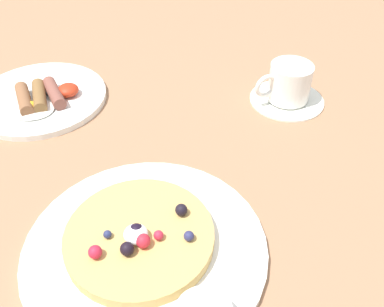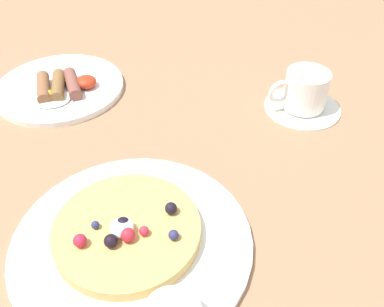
{
  "view_description": "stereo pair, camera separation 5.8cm",
  "coord_description": "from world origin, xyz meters",
  "px_view_note": "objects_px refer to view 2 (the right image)",
  "views": [
    {
      "loc": [
        0.08,
        -0.43,
        0.43
      ],
      "look_at": [
        0.03,
        0.01,
        0.04
      ],
      "focal_mm": 39.49,
      "sensor_mm": 36.0,
      "label": 1
    },
    {
      "loc": [
        0.14,
        -0.42,
        0.43
      ],
      "look_at": [
        0.03,
        0.01,
        0.04
      ],
      "focal_mm": 39.49,
      "sensor_mm": 36.0,
      "label": 2
    }
  ],
  "objects_px": {
    "coffee_saucer": "(302,107)",
    "coffee_cup": "(305,89)",
    "pancake_plate": "(132,242)",
    "breakfast_plate": "(60,88)"
  },
  "relations": [
    {
      "from": "breakfast_plate",
      "to": "coffee_cup",
      "type": "relative_size",
      "value": 2.37
    },
    {
      "from": "coffee_cup",
      "to": "pancake_plate",
      "type": "bearing_deg",
      "value": -118.6
    },
    {
      "from": "pancake_plate",
      "to": "coffee_cup",
      "type": "height_order",
      "value": "coffee_cup"
    },
    {
      "from": "breakfast_plate",
      "to": "coffee_saucer",
      "type": "distance_m",
      "value": 0.45
    },
    {
      "from": "breakfast_plate",
      "to": "coffee_saucer",
      "type": "relative_size",
      "value": 1.78
    },
    {
      "from": "coffee_saucer",
      "to": "coffee_cup",
      "type": "distance_m",
      "value": 0.04
    },
    {
      "from": "coffee_cup",
      "to": "breakfast_plate",
      "type": "bearing_deg",
      "value": -173.87
    },
    {
      "from": "breakfast_plate",
      "to": "coffee_cup",
      "type": "xyz_separation_m",
      "value": [
        0.44,
        0.05,
        0.03
      ]
    },
    {
      "from": "coffee_saucer",
      "to": "coffee_cup",
      "type": "xyz_separation_m",
      "value": [
        -0.0,
        -0.0,
        0.04
      ]
    },
    {
      "from": "pancake_plate",
      "to": "coffee_saucer",
      "type": "bearing_deg",
      "value": 61.26
    }
  ]
}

